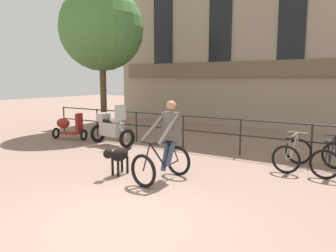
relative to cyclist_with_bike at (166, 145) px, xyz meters
name	(u,v)px	position (x,y,z in m)	size (l,w,h in m)	color
ground_plane	(117,220)	(0.51, -2.14, -0.76)	(60.00, 60.00, 0.00)	#8E7060
canal_railing	(241,131)	(0.51, 3.06, -0.05)	(15.05, 0.05, 1.05)	#232326
building_facade	(294,11)	(0.51, 8.85, 4.16)	(18.00, 0.72, 9.89)	gray
cyclist_with_bike	(166,145)	(0.00, 0.00, 0.00)	(0.83, 1.25, 1.70)	black
dog	(117,155)	(-1.10, -0.32, -0.31)	(0.27, 0.91, 0.65)	black
parked_motorcycle	(112,128)	(-3.56, 2.17, -0.20)	(1.67, 0.84, 1.35)	black
parked_bicycle_near_lamp	(292,154)	(2.08, 2.41, -0.41)	(0.72, 1.15, 0.86)	black
parked_bicycle_mid_left	(331,159)	(2.91, 2.41, -0.41)	(0.76, 1.17, 0.86)	black
parked_scooter	(68,127)	(-5.56, 2.07, -0.30)	(1.34, 0.68, 0.96)	black
tree_canalside_left	(102,29)	(-6.06, 4.41, 3.44)	(3.45, 3.45, 5.94)	brown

